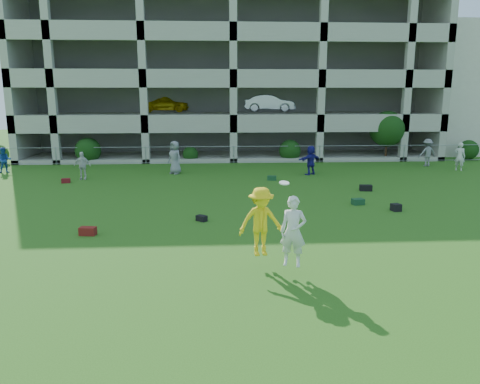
{
  "coord_description": "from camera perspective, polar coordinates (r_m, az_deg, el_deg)",
  "views": [
    {
      "loc": [
        -1.49,
        -12.96,
        4.84
      ],
      "look_at": [
        -0.53,
        3.0,
        1.4
      ],
      "focal_mm": 35.0,
      "sensor_mm": 36.0,
      "label": 1
    }
  ],
  "objects": [
    {
      "name": "shrub_row",
      "position": [
        33.39,
        7.1,
        6.33
      ],
      "size": [
        34.38,
        2.52,
        3.5
      ],
      "color": "#163D11",
      "rests_on": "ground"
    },
    {
      "name": "bag_black_b",
      "position": [
        17.92,
        -4.7,
        -3.21
      ],
      "size": [
        0.47,
        0.45,
        0.22
      ],
      "primitive_type": "cube",
      "rotation": [
        0.0,
        0.0,
        -0.73
      ],
      "color": "black",
      "rests_on": "ground"
    },
    {
      "name": "fence",
      "position": [
        32.28,
        -0.78,
        4.62
      ],
      "size": [
        36.06,
        0.06,
        1.2
      ],
      "color": "gray",
      "rests_on": "ground"
    },
    {
      "name": "crate_d",
      "position": [
        20.39,
        18.48,
        -1.79
      ],
      "size": [
        0.42,
        0.42,
        0.3
      ],
      "primitive_type": "cube",
      "rotation": [
        0.0,
        0.0,
        0.22
      ],
      "color": "black",
      "rests_on": "ground"
    },
    {
      "name": "bag_green_c",
      "position": [
        21.08,
        14.18,
        -1.14
      ],
      "size": [
        0.56,
        0.44,
        0.26
      ],
      "primitive_type": "cube",
      "rotation": [
        0.0,
        0.0,
        0.2
      ],
      "color": "#153B23",
      "rests_on": "ground"
    },
    {
      "name": "frisbee_contest",
      "position": [
        12.78,
        3.55,
        -3.92
      ],
      "size": [
        1.85,
        1.41,
        2.2
      ],
      "color": "yellow",
      "rests_on": "ground"
    },
    {
      "name": "bag_black_e",
      "position": [
        24.08,
        15.08,
        0.49
      ],
      "size": [
        0.64,
        0.38,
        0.3
      ],
      "primitive_type": "cube",
      "rotation": [
        0.0,
        0.0,
        -0.15
      ],
      "color": "black",
      "rests_on": "ground"
    },
    {
      "name": "bystander_b",
      "position": [
        27.66,
        -18.69,
        3.07
      ],
      "size": [
        0.93,
        0.41,
        1.57
      ],
      "primitive_type": "imported",
      "rotation": [
        0.0,
        0.0,
        0.03
      ],
      "color": "silver",
      "rests_on": "ground"
    },
    {
      "name": "ground",
      "position": [
        13.92,
        2.94,
        -8.23
      ],
      "size": [
        100.0,
        100.0,
        0.0
      ],
      "primitive_type": "plane",
      "color": "#235114",
      "rests_on": "ground"
    },
    {
      "name": "bag_green_g",
      "position": [
        26.1,
        3.9,
        1.71
      ],
      "size": [
        0.54,
        0.38,
        0.25
      ],
      "primitive_type": "cube",
      "rotation": [
        0.0,
        0.0,
        -0.16
      ],
      "color": "#14391E",
      "rests_on": "ground"
    },
    {
      "name": "bystander_d",
      "position": [
        28.07,
        8.61,
        3.86
      ],
      "size": [
        1.61,
        1.31,
        1.72
      ],
      "primitive_type": "imported",
      "rotation": [
        0.0,
        0.0,
        3.73
      ],
      "color": "navy",
      "rests_on": "ground"
    },
    {
      "name": "bystander_a",
      "position": [
        31.75,
        -26.78,
        3.48
      ],
      "size": [
        0.91,
        0.81,
        1.55
      ],
      "primitive_type": "imported",
      "rotation": [
        0.0,
        0.0,
        0.36
      ],
      "color": "#204795",
      "rests_on": "ground"
    },
    {
      "name": "parking_garage",
      "position": [
        40.71,
        -1.4,
        13.8
      ],
      "size": [
        30.0,
        14.0,
        12.0
      ],
      "color": "#9E998C",
      "rests_on": "ground"
    },
    {
      "name": "bag_red_f",
      "position": [
        26.99,
        -20.46,
        1.3
      ],
      "size": [
        0.5,
        0.36,
        0.24
      ],
      "primitive_type": "cube",
      "rotation": [
        0.0,
        0.0,
        0.2
      ],
      "color": "#510D12",
      "rests_on": "ground"
    },
    {
      "name": "bystander_f",
      "position": [
        33.3,
        21.86,
        4.48
      ],
      "size": [
        1.24,
        0.82,
        1.8
      ],
      "primitive_type": "imported",
      "rotation": [
        0.0,
        0.0,
        3.27
      ],
      "color": "slate",
      "rests_on": "ground"
    },
    {
      "name": "bystander_c",
      "position": [
        28.28,
        -7.95,
        4.19
      ],
      "size": [
        1.13,
        1.11,
        1.97
      ],
      "primitive_type": "imported",
      "rotation": [
        0.0,
        0.0,
        -0.73
      ],
      "color": "gray",
      "rests_on": "ground"
    },
    {
      "name": "bag_red_a",
      "position": [
        16.97,
        -18.06,
        -4.55
      ],
      "size": [
        0.59,
        0.38,
        0.28
      ],
      "primitive_type": "cube",
      "rotation": [
        0.0,
        0.0,
        -0.15
      ],
      "color": "#53140E",
      "rests_on": "ground"
    },
    {
      "name": "bystander_e",
      "position": [
        32.31,
        25.22,
        3.95
      ],
      "size": [
        0.75,
        0.75,
        1.76
      ],
      "primitive_type": "imported",
      "rotation": [
        0.0,
        0.0,
        2.38
      ],
      "color": "silver",
      "rests_on": "ground"
    }
  ]
}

